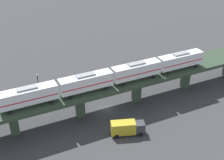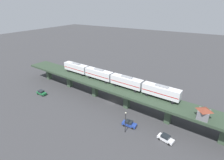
% 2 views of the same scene
% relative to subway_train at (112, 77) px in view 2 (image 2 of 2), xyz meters
% --- Properties ---
extents(ground_plane, '(400.00, 400.00, 0.00)m').
position_rel_subway_train_xyz_m(ground_plane, '(1.48, 0.91, -9.47)').
color(ground_plane, '#38383A').
extents(elevated_viaduct, '(15.99, 92.38, 6.93)m').
position_rel_subway_train_xyz_m(elevated_viaduct, '(1.47, 0.75, -3.50)').
color(elevated_viaduct, '#2C3D2C').
rests_on(elevated_viaduct, ground).
extents(subway_train, '(6.93, 49.86, 4.45)m').
position_rel_subway_train_xyz_m(subway_train, '(0.00, 0.00, 0.00)').
color(subway_train, silver).
rests_on(subway_train, elevated_viaduct).
extents(signal_hut, '(3.48, 3.48, 3.40)m').
position_rel_subway_train_xyz_m(signal_hut, '(6.43, 31.50, -0.74)').
color(signal_hut, slate).
rests_on(signal_hut, elevated_viaduct).
extents(street_car_white, '(2.74, 4.69, 1.89)m').
position_rel_subway_train_xyz_m(street_car_white, '(11.65, 24.04, -8.53)').
color(street_car_white, silver).
rests_on(street_car_white, ground).
extents(street_car_blue, '(2.10, 4.47, 1.89)m').
position_rel_subway_train_xyz_m(street_car_blue, '(11.09, 12.79, -8.53)').
color(street_car_blue, '#233D93').
rests_on(street_car_blue, ground).
extents(street_car_green, '(2.01, 4.43, 1.89)m').
position_rel_subway_train_xyz_m(street_car_green, '(11.38, -27.08, -8.53)').
color(street_car_green, '#1E6638').
rests_on(street_car_green, ground).
extents(delivery_truck, '(4.95, 7.50, 3.20)m').
position_rel_subway_train_xyz_m(delivery_truck, '(-9.23, 1.72, -7.71)').
color(delivery_truck, '#333338').
rests_on(delivery_truck, ground).
extents(street_lamp, '(0.44, 0.44, 6.94)m').
position_rel_subway_train_xyz_m(street_lamp, '(14.16, 12.96, -5.37)').
color(street_lamp, black).
rests_on(street_lamp, ground).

